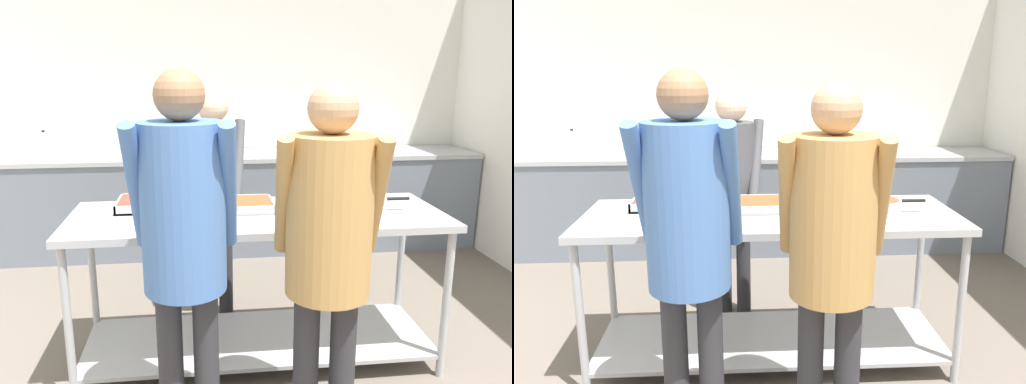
% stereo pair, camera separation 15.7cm
% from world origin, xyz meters
% --- Properties ---
extents(wall_rear, '(5.10, 0.06, 2.65)m').
position_xyz_m(wall_rear, '(0.00, 3.85, 1.32)').
color(wall_rear, silver).
rests_on(wall_rear, ground_plane).
extents(back_counter, '(4.94, 0.65, 0.94)m').
position_xyz_m(back_counter, '(0.00, 3.48, 0.47)').
color(back_counter, slate).
rests_on(back_counter, ground_plane).
extents(serving_counter, '(2.12, 0.74, 0.91)m').
position_xyz_m(serving_counter, '(0.14, 1.53, 0.62)').
color(serving_counter, '#ADAFB5').
rests_on(serving_counter, ground_plane).
extents(serving_tray_vegetables, '(0.42, 0.31, 0.05)m').
position_xyz_m(serving_tray_vegetables, '(-0.46, 1.71, 0.94)').
color(serving_tray_vegetables, '#ADAFB5').
rests_on(serving_tray_vegetables, serving_counter).
extents(serving_tray_roast, '(0.45, 0.29, 0.05)m').
position_xyz_m(serving_tray_roast, '(0.01, 1.61, 0.94)').
color(serving_tray_roast, '#ADAFB5').
rests_on(serving_tray_roast, serving_counter).
extents(plate_stack, '(0.27, 0.27, 0.07)m').
position_xyz_m(plate_stack, '(0.41, 1.67, 0.95)').
color(plate_stack, white).
rests_on(plate_stack, serving_counter).
extents(sauce_pan, '(0.37, 0.23, 0.08)m').
position_xyz_m(sauce_pan, '(0.76, 1.49, 0.96)').
color(sauce_pan, '#ADAFB5').
rests_on(sauce_pan, serving_counter).
extents(guest_serving_left, '(0.47, 0.36, 1.72)m').
position_xyz_m(guest_serving_left, '(-0.26, 0.85, 1.06)').
color(guest_serving_left, '#2D2D33').
rests_on(guest_serving_left, ground_plane).
extents(guest_serving_right, '(0.50, 0.37, 1.66)m').
position_xyz_m(guest_serving_right, '(0.35, 0.79, 1.02)').
color(guest_serving_right, '#2D2D33').
rests_on(guest_serving_right, ground_plane).
extents(cook_behind_counter, '(0.45, 0.38, 1.58)m').
position_xyz_m(cook_behind_counter, '(-0.09, 2.13, 0.99)').
color(cook_behind_counter, '#2D2D33').
rests_on(cook_behind_counter, ground_plane).
extents(water_bottle, '(0.06, 0.06, 0.25)m').
position_xyz_m(water_bottle, '(-1.55, 3.41, 1.05)').
color(water_bottle, silver).
rests_on(water_bottle, back_counter).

